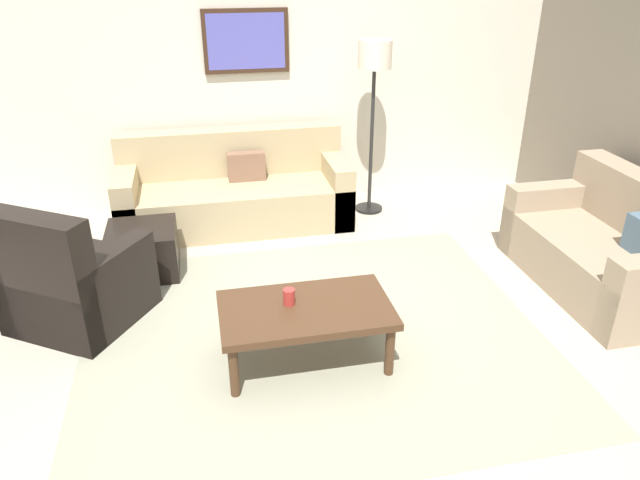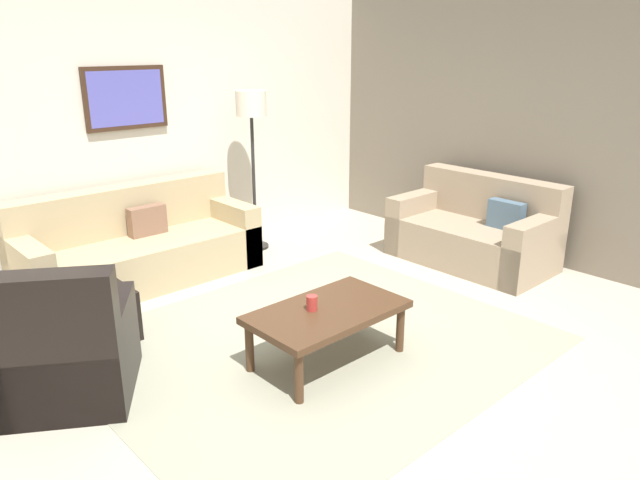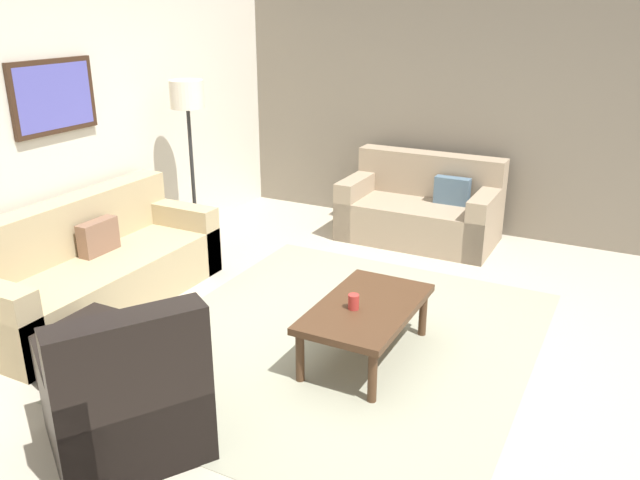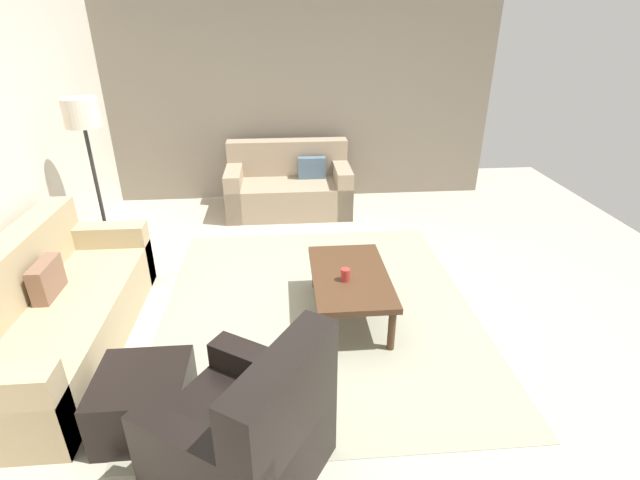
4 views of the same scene
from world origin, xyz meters
TOP-DOWN VIEW (x-y plane):
  - ground_plane at (0.00, 0.00)m, footprint 8.00×8.00m
  - rear_partition at (0.00, 2.60)m, footprint 6.00×0.12m
  - stone_feature_panel at (3.00, 0.00)m, footprint 0.12×5.20m
  - area_rug at (0.00, 0.00)m, footprint 3.19×2.74m
  - couch_main at (-0.37, 2.11)m, footprint 2.20×0.87m
  - couch_loveseat at (2.45, 0.20)m, footprint 0.88×1.59m
  - armchair_leather at (-1.66, 0.50)m, footprint 1.11×1.11m
  - ottoman at (-1.21, 1.20)m, footprint 0.56×0.56m
  - coffee_table at (-0.10, -0.26)m, footprint 1.10×0.64m
  - cup at (-0.20, -0.21)m, footprint 0.08×0.08m
  - lamp_standing at (1.01, 2.09)m, footprint 0.32×0.32m
  - framed_artwork at (-0.14, 2.51)m, footprint 0.82×0.04m

SIDE VIEW (x-z plane):
  - ground_plane at x=0.00m, z-range 0.00..0.00m
  - area_rug at x=0.00m, z-range 0.00..0.01m
  - ottoman at x=-1.21m, z-range 0.00..0.40m
  - couch_main at x=-0.37m, z-range -0.14..0.74m
  - couch_loveseat at x=2.45m, z-range -0.14..0.74m
  - armchair_leather at x=-1.66m, z-range -0.17..0.78m
  - coffee_table at x=-0.10m, z-range 0.15..0.56m
  - cup at x=-0.20m, z-range 0.41..0.52m
  - rear_partition at x=0.00m, z-range 0.00..2.80m
  - stone_feature_panel at x=3.00m, z-range 0.00..2.80m
  - lamp_standing at x=1.01m, z-range 0.55..2.26m
  - framed_artwork at x=-0.14m, z-range 1.38..1.97m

